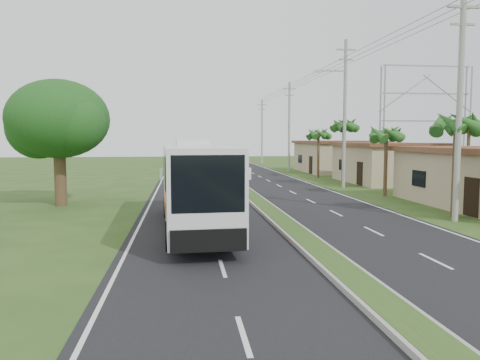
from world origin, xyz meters
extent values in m
plane|color=#2A491B|center=(0.00, 0.00, 0.00)|extent=(180.00, 180.00, 0.00)
cube|color=black|center=(0.00, 20.00, 0.01)|extent=(14.00, 160.00, 0.02)
cube|color=gray|center=(0.00, 20.00, 0.10)|extent=(1.20, 160.00, 0.17)
cube|color=#2A491B|center=(0.00, 20.00, 0.18)|extent=(0.95, 160.00, 0.02)
cube|color=silver|center=(-6.70, 20.00, 0.00)|extent=(0.12, 160.00, 0.01)
cube|color=silver|center=(6.70, 20.00, 0.00)|extent=(0.12, 160.00, 0.01)
cube|color=tan|center=(14.00, 22.00, 1.68)|extent=(7.00, 10.00, 3.35)
cube|color=#4E261B|center=(14.00, 22.00, 3.51)|extent=(7.60, 10.60, 0.32)
cube|color=tan|center=(14.00, 36.00, 1.75)|extent=(8.00, 11.00, 3.50)
cube|color=#4E261B|center=(14.00, 36.00, 3.66)|extent=(8.60, 11.60, 0.32)
cylinder|color=#473321|center=(9.00, 3.00, 2.50)|extent=(0.26, 0.26, 5.00)
cylinder|color=#473321|center=(9.40, 12.00, 2.30)|extent=(0.26, 0.26, 4.60)
cylinder|color=#473321|center=(8.80, 19.00, 2.70)|extent=(0.26, 0.26, 5.40)
cylinder|color=#473321|center=(9.30, 28.00, 2.40)|extent=(0.26, 0.26, 4.80)
cylinder|color=#473321|center=(17.50, 15.00, 2.60)|extent=(0.26, 0.26, 5.20)
cylinder|color=#473321|center=(-12.00, 10.00, 2.00)|extent=(0.70, 0.70, 4.00)
ellipsoid|color=#124617|center=(-12.00, 10.00, 5.20)|extent=(6.00, 6.00, 4.68)
sphere|color=#124617|center=(-13.40, 10.80, 4.70)|extent=(3.80, 3.80, 3.80)
sphere|color=#124617|center=(-10.80, 9.00, 4.90)|extent=(3.40, 3.40, 3.40)
cylinder|color=gray|center=(8.50, 2.00, 5.50)|extent=(0.28, 0.28, 11.00)
cube|color=gray|center=(8.50, 2.00, 10.20)|extent=(1.60, 0.12, 0.12)
cube|color=gray|center=(8.50, 2.00, 9.40)|extent=(1.20, 0.10, 0.10)
cylinder|color=gray|center=(8.50, 18.00, 6.00)|extent=(0.28, 0.28, 12.00)
cube|color=gray|center=(8.50, 18.00, 11.20)|extent=(1.60, 0.12, 0.12)
cube|color=gray|center=(8.50, 18.00, 10.40)|extent=(1.20, 0.10, 0.10)
cube|color=gray|center=(7.30, 18.00, 9.50)|extent=(2.40, 0.10, 0.10)
cylinder|color=gray|center=(8.50, 38.00, 5.50)|extent=(0.28, 0.28, 11.00)
cube|color=gray|center=(8.50, 38.00, 10.20)|extent=(1.60, 0.12, 0.12)
cube|color=gray|center=(8.50, 38.00, 9.40)|extent=(1.20, 0.10, 0.10)
cylinder|color=gray|center=(8.50, 58.00, 5.25)|extent=(0.28, 0.28, 10.50)
cube|color=gray|center=(8.50, 58.00, 9.70)|extent=(1.60, 0.12, 0.12)
cube|color=gray|center=(8.50, 58.00, 8.90)|extent=(1.20, 0.10, 0.10)
cylinder|color=gray|center=(17.00, 29.50, 6.00)|extent=(0.18, 0.18, 12.00)
cylinder|color=gray|center=(27.00, 29.50, 6.00)|extent=(0.18, 0.18, 12.00)
cylinder|color=gray|center=(17.00, 30.50, 6.00)|extent=(0.18, 0.18, 12.00)
cylinder|color=gray|center=(27.00, 30.50, 6.00)|extent=(0.18, 0.18, 12.00)
cube|color=gray|center=(22.00, 30.00, 6.00)|extent=(10.00, 0.14, 0.14)
cube|color=gray|center=(22.00, 30.00, 9.00)|extent=(10.00, 0.14, 0.14)
cube|color=gray|center=(22.00, 30.00, 12.00)|extent=(10.00, 0.14, 0.14)
cube|color=silver|center=(-4.19, 1.56, 2.08)|extent=(3.15, 12.46, 3.24)
cube|color=black|center=(-4.22, 2.17, 2.80)|extent=(3.08, 9.99, 1.30)
cube|color=black|center=(-3.90, -4.55, 2.60)|extent=(2.32, 0.25, 1.82)
cube|color=red|center=(-4.13, 0.32, 1.44)|extent=(2.87, 5.47, 0.57)
cube|color=yellow|center=(-4.20, 1.86, 1.18)|extent=(2.76, 3.21, 0.26)
cube|color=silver|center=(-4.24, 2.79, 3.85)|extent=(1.55, 2.53, 0.29)
cylinder|color=black|center=(-5.17, -2.40, 0.54)|extent=(0.38, 1.08, 1.07)
cylinder|color=black|center=(-2.84, -2.30, 0.54)|extent=(0.38, 1.08, 1.07)
cylinder|color=black|center=(-5.50, 4.79, 0.54)|extent=(0.38, 1.08, 1.07)
cylinder|color=black|center=(-3.18, 4.90, 0.54)|extent=(0.38, 1.08, 1.07)
cube|color=white|center=(-2.60, 57.81, 1.58)|extent=(2.63, 10.44, 2.89)
cube|color=black|center=(-2.62, 58.26, 2.44)|extent=(2.58, 7.74, 0.98)
cube|color=#FC5D19|center=(-2.57, 56.91, 1.03)|extent=(2.48, 5.04, 0.32)
cylinder|color=black|center=(-3.44, 53.50, 0.43)|extent=(0.30, 0.87, 0.87)
cylinder|color=black|center=(-1.45, 53.57, 0.43)|extent=(0.30, 0.87, 0.87)
cylinder|color=black|center=(-3.73, 61.61, 0.43)|extent=(0.30, 0.87, 0.87)
cylinder|color=black|center=(-1.75, 61.68, 0.43)|extent=(0.30, 0.87, 0.87)
imported|color=black|center=(-1.25, 10.95, 0.52)|extent=(1.79, 0.68, 1.05)
imported|color=maroon|center=(-1.25, 10.95, 1.35)|extent=(0.62, 0.44, 1.60)
camera|label=1|loc=(-4.69, -19.11, 4.00)|focal=35.00mm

